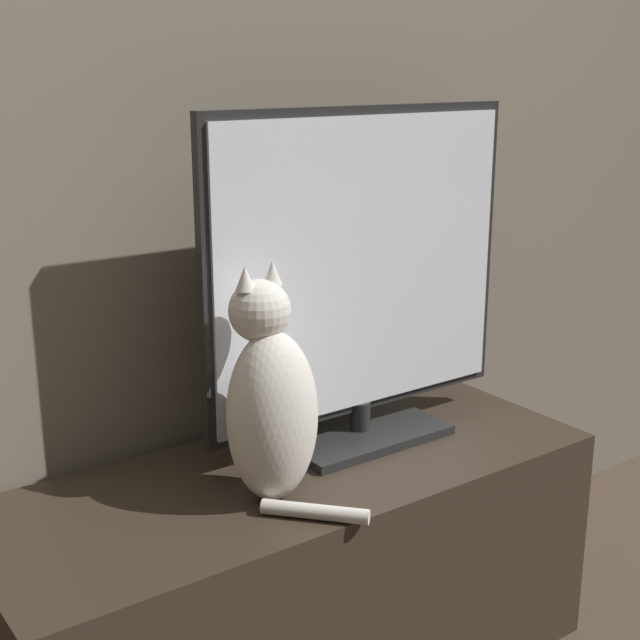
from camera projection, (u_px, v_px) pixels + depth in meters
The scene contains 4 objects.
wall_back at pixel (213, 56), 1.80m from camera, with size 4.80×0.05×2.60m.
tv_stand at pixel (296, 577), 1.87m from camera, with size 1.27×0.49×0.50m.
tv at pixel (361, 281), 1.86m from camera, with size 0.75×0.22×0.71m.
cat at pixel (270, 403), 1.64m from camera, with size 0.20×0.29×0.45m.
Camera 1 is at (-0.92, -0.43, 1.29)m, focal length 50.00 mm.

